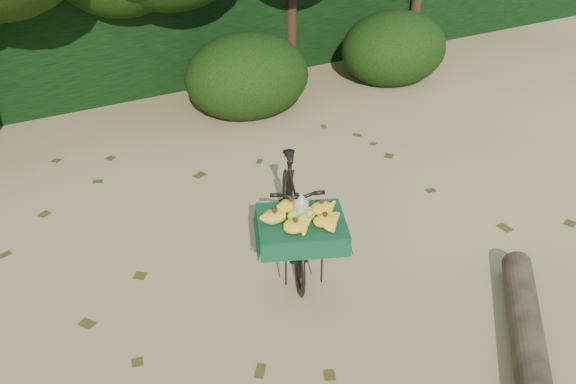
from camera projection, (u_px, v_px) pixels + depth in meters
ground at (310, 341)px, 4.82m from camera, size 80.00×80.00×0.00m
vendor_bicycle at (293, 213)px, 5.48m from camera, size 1.18×1.79×0.98m
hedge_backdrop at (98, 26)px, 9.06m from camera, size 26.00×1.80×1.80m
bush_clumps at (179, 93)px, 8.00m from camera, size 8.80×1.70×0.90m
leaf_litter at (273, 293)px, 5.30m from camera, size 7.00×7.30×0.01m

